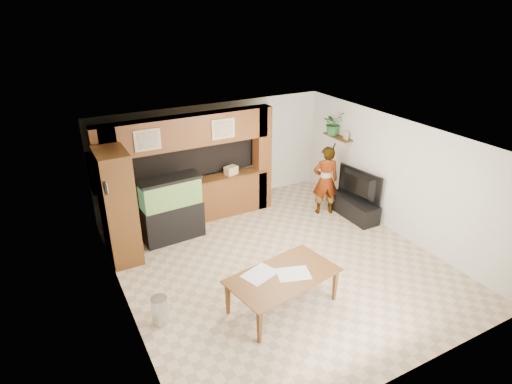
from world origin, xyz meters
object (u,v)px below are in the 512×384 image
aquarium (172,210)px  television (356,186)px  dining_table (284,292)px  person (325,180)px  pantry_cabinet (118,207)px

aquarium → television: bearing=-17.5°
aquarium → dining_table: 3.31m
dining_table → television: bearing=22.7°
person → dining_table: bearing=64.0°
pantry_cabinet → person: (4.83, -0.31, -0.30)m
television → dining_table: television is taller
dining_table → aquarium: bearing=96.5°
aquarium → dining_table: aquarium is taller
person → aquarium: bearing=12.2°
aquarium → television: (4.21, -1.07, 0.10)m
person → pantry_cabinet: bearing=17.1°
television → dining_table: 3.93m
pantry_cabinet → dining_table: size_ratio=1.24×
dining_table → pantry_cabinet: bearing=115.6°
pantry_cabinet → aquarium: 1.25m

